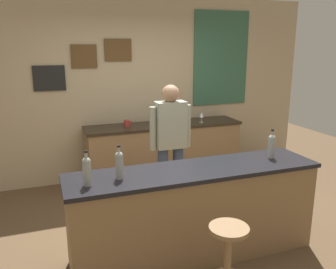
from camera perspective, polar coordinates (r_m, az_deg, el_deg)
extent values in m
plane|color=brown|center=(4.10, 1.84, -15.92)|extent=(10.00, 10.00, 0.00)
cube|color=tan|center=(5.52, -5.95, 7.31)|extent=(6.00, 0.06, 2.80)
cube|color=black|center=(5.29, -18.73, 8.66)|extent=(0.44, 0.02, 0.36)
cube|color=brown|center=(5.31, -13.48, 12.25)|extent=(0.37, 0.02, 0.33)
cube|color=brown|center=(5.39, -8.11, 13.45)|extent=(0.40, 0.02, 0.32)
cube|color=#38664C|center=(6.00, 8.60, 12.09)|extent=(0.98, 0.02, 1.52)
cube|color=olive|center=(3.56, 4.34, -12.81)|extent=(2.42, 0.57, 0.88)
cube|color=black|center=(3.38, 4.48, -5.85)|extent=(2.47, 0.60, 0.04)
cube|color=olive|center=(5.48, -0.64, -3.06)|extent=(2.36, 0.53, 0.86)
cube|color=#2D2319|center=(5.36, -0.66, 1.54)|extent=(2.40, 0.56, 0.04)
cylinder|color=#384766|center=(4.44, 1.61, -7.30)|extent=(0.13, 0.13, 0.86)
cylinder|color=#384766|center=(4.37, -0.85, -7.63)|extent=(0.13, 0.13, 0.86)
cube|color=#9EA38E|center=(4.19, 0.41, 1.59)|extent=(0.36, 0.20, 0.56)
sphere|color=#A87A5B|center=(4.13, 0.42, 6.67)|extent=(0.21, 0.21, 0.21)
cylinder|color=#9EA38E|center=(4.28, 3.17, 1.41)|extent=(0.08, 0.08, 0.52)
cylinder|color=#9EA38E|center=(4.13, -2.45, 0.95)|extent=(0.08, 0.08, 0.52)
cylinder|color=olive|center=(3.07, 9.59, -20.45)|extent=(0.06, 0.06, 0.65)
cylinder|color=olive|center=(2.89, 9.88, -14.89)|extent=(0.32, 0.32, 0.03)
cylinder|color=#999E99|center=(3.01, -13.00, -6.33)|extent=(0.07, 0.07, 0.20)
sphere|color=#999E99|center=(2.97, -13.12, -4.30)|extent=(0.07, 0.07, 0.07)
cylinder|color=#999E99|center=(2.96, -13.16, -3.70)|extent=(0.03, 0.03, 0.09)
cylinder|color=black|center=(2.95, -13.22, -2.72)|extent=(0.03, 0.03, 0.02)
cylinder|color=#999E99|center=(3.11, -7.91, -5.39)|extent=(0.07, 0.07, 0.20)
sphere|color=#999E99|center=(3.08, -7.98, -3.42)|extent=(0.07, 0.07, 0.07)
cylinder|color=#999E99|center=(3.07, -8.00, -2.84)|extent=(0.03, 0.03, 0.09)
cylinder|color=black|center=(3.05, -8.03, -1.89)|extent=(0.03, 0.03, 0.02)
cylinder|color=#999E99|center=(3.80, 16.43, -2.22)|extent=(0.07, 0.07, 0.20)
sphere|color=#999E99|center=(3.77, 16.55, -0.58)|extent=(0.07, 0.07, 0.07)
cylinder|color=#999E99|center=(3.76, 16.58, -0.10)|extent=(0.03, 0.03, 0.09)
cylinder|color=black|center=(3.75, 16.64, 0.69)|extent=(0.03, 0.03, 0.02)
cylinder|color=silver|center=(5.44, 1.67, 1.97)|extent=(0.06, 0.06, 0.00)
cylinder|color=silver|center=(5.43, 1.68, 2.38)|extent=(0.01, 0.01, 0.07)
cone|color=silver|center=(5.42, 1.68, 3.16)|extent=(0.07, 0.07, 0.08)
cylinder|color=silver|center=(5.49, 5.44, 2.03)|extent=(0.06, 0.06, 0.00)
cylinder|color=silver|center=(5.48, 5.45, 2.43)|extent=(0.01, 0.01, 0.07)
cone|color=silver|center=(5.47, 5.46, 3.20)|extent=(0.07, 0.07, 0.08)
cylinder|color=#B2332D|center=(5.21, -6.73, 1.82)|extent=(0.08, 0.08, 0.09)
torus|color=#B2332D|center=(5.22, -6.12, 1.92)|extent=(0.06, 0.01, 0.06)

